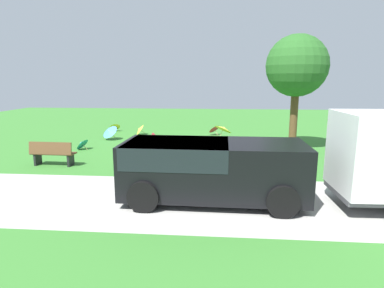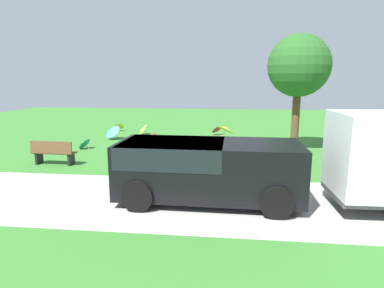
% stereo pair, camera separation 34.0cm
% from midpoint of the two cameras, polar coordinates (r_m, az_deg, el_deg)
% --- Properties ---
extents(ground, '(40.00, 40.00, 0.00)m').
position_cam_midpoint_polar(ground, '(15.25, 0.02, -0.37)').
color(ground, '#387A2D').
extents(road_strip, '(40.00, 3.82, 0.01)m').
position_cam_midpoint_polar(road_strip, '(8.60, -5.17, -9.72)').
color(road_strip, '#B2AFA8').
rests_on(road_strip, ground).
extents(van_dark, '(4.63, 2.19, 1.53)m').
position_cam_midpoint_polar(van_dark, '(8.29, 3.00, -3.90)').
color(van_dark, black).
rests_on(van_dark, ground).
extents(park_bench, '(1.62, 0.54, 0.90)m').
position_cam_midpoint_polar(park_bench, '(12.80, -22.62, -1.38)').
color(park_bench, brown).
rests_on(park_bench, ground).
extents(shade_tree, '(2.63, 2.63, 4.98)m').
position_cam_midpoint_polar(shade_tree, '(14.73, 19.01, 12.84)').
color(shade_tree, brown).
rests_on(shade_tree, ground).
extents(parasol_pink_0, '(0.92, 1.02, 0.83)m').
position_cam_midpoint_polar(parasol_pink_0, '(12.90, -4.81, -0.68)').
color(parasol_pink_0, tan).
rests_on(parasol_pink_0, ground).
extents(parasol_teal_0, '(0.97, 0.95, 0.93)m').
position_cam_midpoint_polar(parasol_teal_0, '(12.68, 3.57, -0.64)').
color(parasol_teal_0, tan).
rests_on(parasol_teal_0, ground).
extents(parasol_red_0, '(0.78, 0.84, 0.83)m').
position_cam_midpoint_polar(parasol_red_0, '(14.36, -5.40, 0.54)').
color(parasol_red_0, tan).
rests_on(parasol_red_0, ground).
extents(parasol_yellow_0, '(1.25, 1.26, 0.87)m').
position_cam_midpoint_polar(parasol_yellow_0, '(16.92, 6.59, 2.75)').
color(parasol_yellow_0, tan).
rests_on(parasol_yellow_0, ground).
extents(parasol_blue_0, '(1.06, 1.03, 0.78)m').
position_cam_midpoint_polar(parasol_blue_0, '(17.34, -13.40, 2.26)').
color(parasol_blue_0, tan).
rests_on(parasol_blue_0, ground).
extents(parasol_red_1, '(0.88, 0.88, 0.66)m').
position_cam_midpoint_polar(parasol_red_1, '(11.56, -3.58, -2.10)').
color(parasol_red_1, tan).
rests_on(parasol_red_1, ground).
extents(parasol_yellow_1, '(0.68, 0.80, 0.62)m').
position_cam_midpoint_polar(parasol_yellow_1, '(18.61, -8.28, 2.61)').
color(parasol_yellow_1, tan).
rests_on(parasol_yellow_1, ground).
extents(parasol_red_3, '(0.83, 0.85, 0.62)m').
position_cam_midpoint_polar(parasol_red_3, '(18.32, 4.89, 2.73)').
color(parasol_red_3, tan).
rests_on(parasol_red_3, ground).
extents(parasol_teal_2, '(0.64, 0.71, 0.55)m').
position_cam_midpoint_polar(parasol_teal_2, '(15.35, -18.01, 0.19)').
color(parasol_teal_2, tan).
rests_on(parasol_teal_2, ground).
extents(parasol_yellow_2, '(0.78, 0.74, 0.54)m').
position_cam_midpoint_polar(parasol_yellow_2, '(20.25, -12.38, 3.15)').
color(parasol_yellow_2, tan).
rests_on(parasol_yellow_2, ground).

